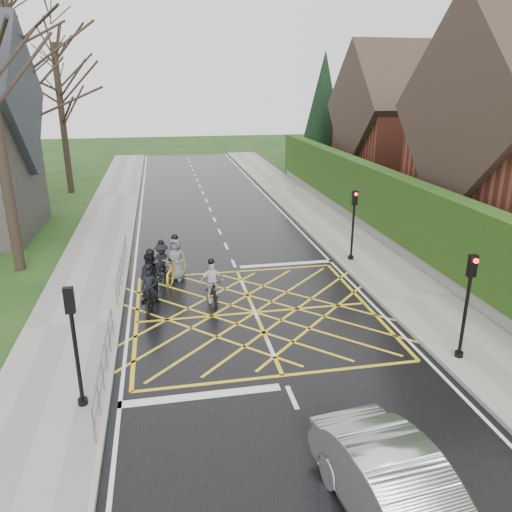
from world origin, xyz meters
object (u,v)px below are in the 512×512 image
object	(u,v)px
cyclist_lead	(176,264)
cyclist_back	(152,283)
cyclist_mid	(162,266)
cyclist_front	(212,287)
car	(402,499)
cyclist_rear	(150,296)

from	to	relation	value
cyclist_lead	cyclist_back	bearing A→B (deg)	-89.31
cyclist_mid	cyclist_front	world-z (taller)	cyclist_mid
cyclist_mid	car	xyz separation A→B (m)	(3.90, -12.85, 0.12)
cyclist_front	car	world-z (taller)	cyclist_front
cyclist_front	cyclist_back	bearing A→B (deg)	166.54
cyclist_mid	cyclist_front	distance (m)	3.03
cyclist_back	cyclist_mid	distance (m)	2.26
cyclist_mid	car	bearing A→B (deg)	-93.77
cyclist_rear	cyclist_back	size ratio (longest dim) A/B	0.85
cyclist_back	car	distance (m)	11.45
cyclist_back	cyclist_front	size ratio (longest dim) A/B	1.26
cyclist_back	cyclist_mid	size ratio (longest dim) A/B	1.16
cyclist_back	cyclist_mid	bearing A→B (deg)	89.64
cyclist_lead	car	bearing A→B (deg)	-51.35
car	cyclist_lead	bearing A→B (deg)	96.90
cyclist_rear	cyclist_mid	xyz separation A→B (m)	(0.46, 2.78, 0.06)
car	cyclist_front	bearing A→B (deg)	94.09
cyclist_rear	cyclist_mid	size ratio (longest dim) A/B	0.98
cyclist_mid	cyclist_lead	xyz separation A→B (m)	(0.55, -0.08, 0.04)
cyclist_rear	cyclist_lead	size ratio (longest dim) A/B	0.87
cyclist_rear	cyclist_back	distance (m)	0.61
cyclist_mid	car	size ratio (longest dim) A/B	0.41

